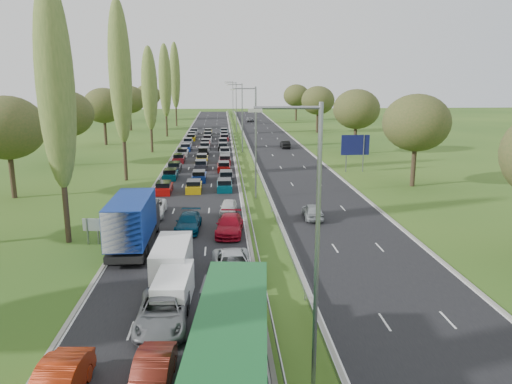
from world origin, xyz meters
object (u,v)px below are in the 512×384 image
object	(u,v)px
blue_lorry	(134,222)
green_lorry	(230,358)
white_van_front	(174,287)
white_van_rear	(173,259)
direction_sign	(355,147)
info_sign	(92,227)
near_car_2	(152,208)

from	to	relation	value
blue_lorry	green_lorry	world-z (taller)	green_lorry
blue_lorry	white_van_front	bearing A→B (deg)	-68.44
white_van_rear	direction_sign	bearing A→B (deg)	60.59
info_sign	direction_sign	size ratio (longest dim) A/B	0.40
white_van_front	white_van_rear	world-z (taller)	white_van_rear
near_car_2	direction_sign	xyz separation A→B (m)	(25.30, 21.40, 2.79)
green_lorry	blue_lorry	bearing A→B (deg)	114.47
white_van_front	green_lorry	bearing A→B (deg)	-69.35
white_van_rear	direction_sign	distance (m)	42.51
blue_lorry	white_van_rear	world-z (taller)	blue_lorry
blue_lorry	white_van_rear	bearing A→B (deg)	-58.57
green_lorry	direction_sign	world-z (taller)	direction_sign
blue_lorry	near_car_2	bearing A→B (deg)	89.67
direction_sign	info_sign	bearing A→B (deg)	-134.34
blue_lorry	white_van_rear	distance (m)	6.69
blue_lorry	direction_sign	distance (m)	39.84
green_lorry	info_sign	bearing A→B (deg)	121.39
white_van_front	direction_sign	size ratio (longest dim) A/B	0.92
near_car_2	green_lorry	bearing A→B (deg)	-77.71
near_car_2	green_lorry	distance (m)	30.01
green_lorry	white_van_front	xyz separation A→B (m)	(-3.10, 9.90, -1.30)
white_van_front	blue_lorry	bearing A→B (deg)	114.85
blue_lorry	info_sign	bearing A→B (deg)	160.31
direction_sign	green_lorry	bearing A→B (deg)	-109.92
near_car_2	white_van_front	distance (m)	19.64
near_car_2	white_van_rear	size ratio (longest dim) A/B	0.97
near_car_2	white_van_front	world-z (taller)	white_van_front
white_van_front	info_sign	distance (m)	13.40
info_sign	blue_lorry	bearing A→B (deg)	-19.67
direction_sign	near_car_2	bearing A→B (deg)	-139.77
white_van_rear	info_sign	world-z (taller)	white_van_rear
near_car_2	info_sign	bearing A→B (deg)	-114.62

